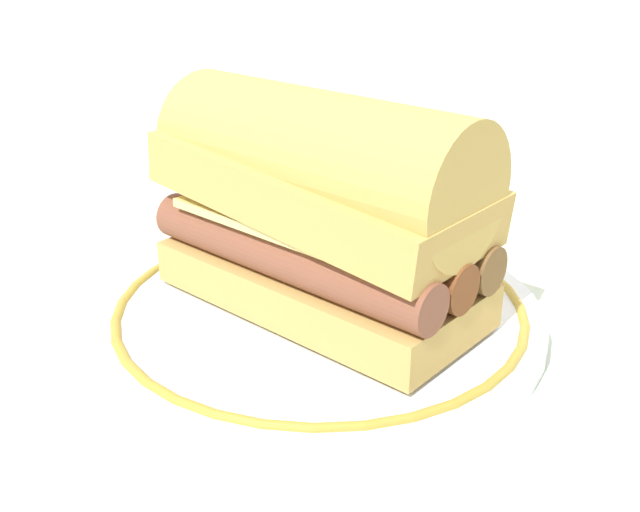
{
  "coord_description": "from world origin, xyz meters",
  "views": [
    {
      "loc": [
        0.15,
        -0.36,
        0.23
      ],
      "look_at": [
        -0.02,
        0.01,
        0.04
      ],
      "focal_mm": 42.16,
      "sensor_mm": 36.0,
      "label": 1
    }
  ],
  "objects": [
    {
      "name": "sausage_sandwich",
      "position": [
        -0.02,
        0.01,
        0.08
      ],
      "size": [
        0.21,
        0.14,
        0.13
      ],
      "rotation": [
        0.0,
        0.0,
        -0.3
      ],
      "color": "tan",
      "rests_on": "plate"
    },
    {
      "name": "ground_plane",
      "position": [
        0.0,
        0.0,
        0.0
      ],
      "size": [
        1.5,
        1.5,
        0.0
      ],
      "primitive_type": "plane",
      "color": "beige"
    },
    {
      "name": "plate",
      "position": [
        -0.02,
        0.01,
        0.01
      ],
      "size": [
        0.27,
        0.27,
        0.01
      ],
      "color": "white",
      "rests_on": "ground_plane"
    }
  ]
}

